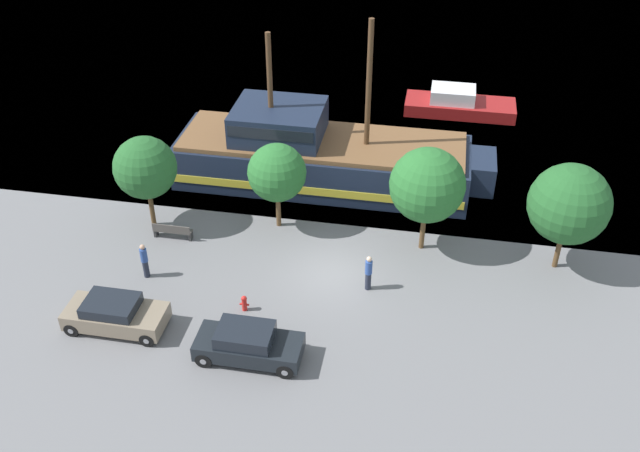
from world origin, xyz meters
TOP-DOWN VIEW (x-y plane):
  - ground_plane at (0.00, 0.00)m, footprint 160.00×160.00m
  - pirate_ship at (-2.11, 8.03)m, footprint 17.16×4.97m
  - moored_boat_dockside at (5.26, 18.03)m, footprint 7.07×2.54m
  - parked_car_curb_front at (-2.44, -5.87)m, footprint 4.25×1.81m
  - parked_car_curb_mid at (-8.36, -5.14)m, footprint 4.19×1.88m
  - fire_hydrant at (-3.36, -3.14)m, footprint 0.42×0.25m
  - bench_promenade_east at (-8.24, 1.34)m, footprint 1.92×0.45m
  - pedestrian_walking_near at (1.72, -0.75)m, footprint 0.32×0.32m
  - pedestrian_walking_far at (-8.40, -1.71)m, footprint 0.32×0.32m
  - tree_row_east at (-9.61, 2.30)m, footprint 3.07×3.07m
  - tree_row_mideast at (-3.34, 3.39)m, footprint 2.88×2.88m
  - tree_row_midwest at (3.89, 2.80)m, footprint 3.52×3.52m
  - tree_row_west at (10.16, 2.44)m, footprint 3.66×3.66m

SIDE VIEW (x-z plane):
  - ground_plane at x=0.00m, z-range 0.00..0.00m
  - fire_hydrant at x=-3.36m, z-range 0.03..0.79m
  - bench_promenade_east at x=-8.24m, z-range 0.02..0.87m
  - moored_boat_dockside at x=5.26m, z-range -0.22..1.48m
  - parked_car_curb_mid at x=-8.36m, z-range 0.00..1.43m
  - parked_car_curb_front at x=-2.44m, z-range -0.01..1.50m
  - pedestrian_walking_near at x=1.72m, z-range 0.02..1.81m
  - pedestrian_walking_far at x=-8.40m, z-range 0.02..1.82m
  - pirate_ship at x=-2.11m, z-range -3.10..6.25m
  - tree_row_mideast at x=-3.34m, z-range 0.82..5.36m
  - tree_row_east at x=-9.61m, z-range 0.90..5.78m
  - tree_row_west at x=10.16m, z-range 0.82..6.14m
  - tree_row_midwest at x=3.89m, z-range 0.89..6.20m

